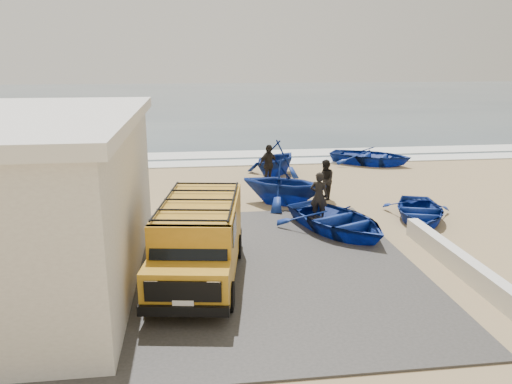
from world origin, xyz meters
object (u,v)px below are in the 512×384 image
fisherman_middle (325,180)px  fisherman_back (268,165)px  van (199,238)px  boat_far_right (370,156)px  fisherman_front (319,196)px  parapet (460,263)px  boat_mid_left (284,182)px  boat_near_left (337,220)px  boat_far_left (275,158)px  boat_near_right (419,211)px

fisherman_middle → fisherman_back: fisherman_back is taller
van → boat_far_right: van is taller
van → fisherman_front: 6.11m
parapet → boat_mid_left: 7.81m
van → boat_mid_left: 7.28m
boat_near_left → fisherman_middle: 4.01m
parapet → boat_near_left: boat_near_left is taller
boat_far_right → fisherman_back: bearing=152.8°
fisherman_front → boat_near_left: bearing=128.6°
boat_near_left → boat_mid_left: (-1.14, 3.45, 0.46)m
parapet → van: van is taller
boat_near_left → boat_mid_left: boat_mid_left is taller
van → boat_near_left: (4.53, 2.98, -0.70)m
fisherman_middle → fisherman_front: bearing=-24.1°
boat_mid_left → fisherman_back: bearing=31.4°
parapet → boat_mid_left: size_ratio=1.77×
boat_far_right → fisherman_front: (-5.16, -8.97, 0.43)m
boat_near_left → boat_far_left: (-0.63, 8.47, 0.42)m
fisherman_front → boat_far_left: bearing=-59.0°
fisherman_front → fisherman_back: size_ratio=0.96×
boat_far_right → boat_mid_left: bearing=171.1°
boat_near_right → boat_far_left: boat_far_left is taller
boat_mid_left → fisherman_front: bearing=-127.4°
boat_mid_left → boat_far_right: size_ratio=0.79×
boat_far_right → fisherman_middle: size_ratio=2.62×
fisherman_front → fisherman_middle: bearing=-81.8°
van → parapet: bearing=4.4°
boat_far_left → fisherman_middle: size_ratio=1.99×
boat_near_left → fisherman_back: size_ratio=2.28×
van → boat_far_left: van is taller
parapet → boat_far_left: 12.36m
boat_far_left → fisherman_front: fisherman_front is taller
parapet → boat_far_right: 14.09m
boat_far_left → fisherman_front: bearing=-47.3°
van → fisherman_front: size_ratio=2.96×
parapet → fisherman_back: size_ratio=3.31×
boat_near_right → van: bearing=-135.5°
boat_near_right → boat_near_left: bearing=-147.0°
boat_mid_left → fisherman_back: 3.28m
boat_far_left → boat_far_right: (5.52, 1.88, -0.41)m
van → boat_far_left: bearing=80.0°
boat_near_left → fisherman_middle: bearing=56.0°
boat_near_left → boat_near_right: boat_near_left is taller
van → boat_mid_left: (3.39, 6.43, -0.24)m
boat_mid_left → boat_far_left: boat_mid_left is taller
boat_near_left → boat_far_right: size_ratio=0.97×
fisherman_middle → van: bearing=-41.2°
van → boat_near_right: size_ratio=1.52×
boat_near_right → fisherman_back: bearing=145.7°
boat_near_right → fisherman_front: (-3.52, 0.53, 0.52)m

